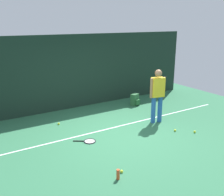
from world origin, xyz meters
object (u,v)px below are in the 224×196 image
at_px(tennis_ball_by_fence, 59,124).
at_px(tennis_ball_mid_court, 175,130).
at_px(backpack, 135,100).
at_px(tennis_ball_near_player, 122,171).
at_px(water_bottle, 118,174).
at_px(tennis_ball_far_left, 195,132).
at_px(tennis_racket, 89,141).
at_px(tennis_player, 157,93).

relative_size(tennis_ball_by_fence, tennis_ball_mid_court, 1.00).
distance_m(backpack, tennis_ball_by_fence, 3.23).
xyz_separation_m(tennis_ball_near_player, water_bottle, (-0.19, -0.16, 0.08)).
distance_m(backpack, tennis_ball_mid_court, 2.69).
xyz_separation_m(tennis_ball_mid_court, water_bottle, (-2.74, -1.14, 0.08)).
height_order(tennis_ball_near_player, tennis_ball_mid_court, same).
distance_m(tennis_ball_near_player, tennis_ball_far_left, 3.02).
xyz_separation_m(tennis_racket, backpack, (2.96, 1.91, 0.20)).
height_order(tennis_player, tennis_ball_far_left, tennis_player).
height_order(backpack, tennis_ball_near_player, backpack).
height_order(tennis_ball_by_fence, water_bottle, water_bottle).
height_order(tennis_player, tennis_ball_by_fence, tennis_player).
xyz_separation_m(backpack, water_bottle, (-3.25, -3.78, -0.10)).
bearing_deg(tennis_ball_mid_court, backpack, 79.15).
relative_size(tennis_ball_far_left, water_bottle, 0.30).
bearing_deg(tennis_player, tennis_ball_by_fence, 162.56).
bearing_deg(backpack, tennis_racket, -166.67).
bearing_deg(tennis_player, water_bottle, -133.85).
xyz_separation_m(tennis_ball_mid_court, tennis_ball_far_left, (0.41, -0.37, 0.00)).
bearing_deg(water_bottle, tennis_ball_near_player, 39.13).
relative_size(tennis_racket, tennis_ball_near_player, 9.20).
bearing_deg(tennis_racket, backpack, 66.73).
bearing_deg(backpack, tennis_ball_by_fence, 166.60).
height_order(backpack, tennis_ball_mid_court, backpack).
bearing_deg(tennis_ball_by_fence, tennis_player, -27.68).
bearing_deg(tennis_ball_far_left, tennis_ball_mid_court, 137.57).
xyz_separation_m(backpack, tennis_ball_mid_court, (-0.51, -2.64, -0.18)).
xyz_separation_m(tennis_ball_by_fence, tennis_ball_far_left, (3.11, -2.68, 0.00)).
distance_m(tennis_racket, tennis_ball_far_left, 3.07).
bearing_deg(tennis_ball_mid_court, water_bottle, -157.49).
xyz_separation_m(tennis_ball_near_player, tennis_ball_by_fence, (-0.15, 3.28, 0.00)).
distance_m(tennis_player, tennis_ball_far_left, 1.60).
bearing_deg(tennis_ball_far_left, tennis_ball_near_player, -168.44).
bearing_deg(tennis_ball_near_player, tennis_ball_mid_court, 21.00).
relative_size(tennis_player, tennis_ball_near_player, 25.76).
height_order(tennis_player, tennis_ball_near_player, tennis_player).
xyz_separation_m(tennis_player, tennis_ball_by_fence, (-2.73, 1.43, -0.93)).
xyz_separation_m(backpack, tennis_ball_far_left, (-0.10, -3.01, -0.18)).
relative_size(tennis_ball_mid_court, tennis_ball_far_left, 1.00).
relative_size(backpack, tennis_ball_mid_court, 6.67).
distance_m(tennis_player, backpack, 1.98).
bearing_deg(tennis_ball_by_fence, water_bottle, -90.66).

